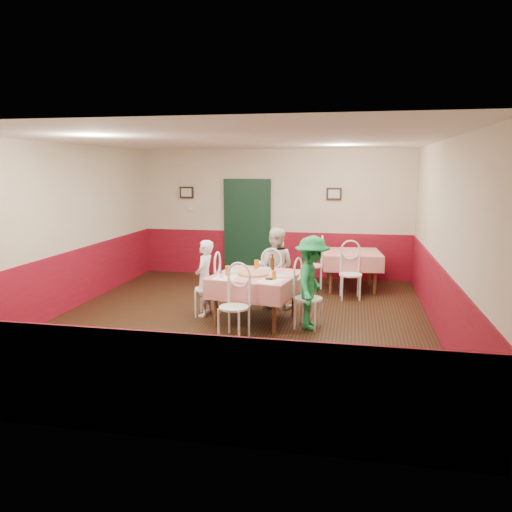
% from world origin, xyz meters
% --- Properties ---
extents(floor, '(7.00, 7.00, 0.00)m').
position_xyz_m(floor, '(0.00, 0.00, 0.00)').
color(floor, black).
rests_on(floor, ground).
extents(ceiling, '(7.00, 7.00, 0.00)m').
position_xyz_m(ceiling, '(0.00, 0.00, 2.80)').
color(ceiling, white).
rests_on(ceiling, back_wall).
extents(back_wall, '(6.00, 0.10, 2.80)m').
position_xyz_m(back_wall, '(0.00, 3.50, 1.40)').
color(back_wall, beige).
rests_on(back_wall, ground).
extents(front_wall, '(6.00, 0.10, 2.80)m').
position_xyz_m(front_wall, '(0.00, -3.50, 1.40)').
color(front_wall, beige).
rests_on(front_wall, ground).
extents(left_wall, '(0.10, 7.00, 2.80)m').
position_xyz_m(left_wall, '(-3.00, 0.00, 1.40)').
color(left_wall, beige).
rests_on(left_wall, ground).
extents(right_wall, '(0.10, 7.00, 2.80)m').
position_xyz_m(right_wall, '(3.00, 0.00, 1.40)').
color(right_wall, beige).
rests_on(right_wall, ground).
extents(wainscot_back, '(6.00, 0.03, 1.00)m').
position_xyz_m(wainscot_back, '(0.00, 3.48, 0.50)').
color(wainscot_back, maroon).
rests_on(wainscot_back, ground).
extents(wainscot_front, '(6.00, 0.03, 1.00)m').
position_xyz_m(wainscot_front, '(0.00, -3.48, 0.50)').
color(wainscot_front, maroon).
rests_on(wainscot_front, ground).
extents(wainscot_left, '(0.03, 7.00, 1.00)m').
position_xyz_m(wainscot_left, '(-2.98, 0.00, 0.50)').
color(wainscot_left, maroon).
rests_on(wainscot_left, ground).
extents(wainscot_right, '(0.03, 7.00, 1.00)m').
position_xyz_m(wainscot_right, '(2.98, 0.00, 0.50)').
color(wainscot_right, maroon).
rests_on(wainscot_right, ground).
extents(door, '(0.96, 0.06, 2.10)m').
position_xyz_m(door, '(-0.60, 3.45, 1.05)').
color(door, black).
rests_on(door, ground).
extents(picture_left, '(0.32, 0.03, 0.26)m').
position_xyz_m(picture_left, '(-2.00, 3.45, 1.85)').
color(picture_left, black).
rests_on(picture_left, back_wall).
extents(picture_right, '(0.32, 0.03, 0.26)m').
position_xyz_m(picture_right, '(1.30, 3.45, 1.85)').
color(picture_right, black).
rests_on(picture_right, back_wall).
extents(thermostat, '(0.10, 0.03, 0.10)m').
position_xyz_m(thermostat, '(-1.90, 3.45, 1.50)').
color(thermostat, white).
rests_on(thermostat, back_wall).
extents(main_table, '(1.42, 1.42, 0.77)m').
position_xyz_m(main_table, '(0.26, 0.08, 0.38)').
color(main_table, red).
rests_on(main_table, ground).
extents(second_table, '(1.23, 1.23, 0.77)m').
position_xyz_m(second_table, '(1.71, 2.55, 0.38)').
color(second_table, red).
rests_on(second_table, ground).
extents(chair_left, '(0.43, 0.43, 0.90)m').
position_xyz_m(chair_left, '(-0.57, 0.24, 0.45)').
color(chair_left, white).
rests_on(chair_left, ground).
extents(chair_right, '(0.50, 0.50, 0.90)m').
position_xyz_m(chair_right, '(1.10, -0.07, 0.45)').
color(chair_right, white).
rests_on(chair_right, ground).
extents(chair_far, '(0.47, 0.47, 0.90)m').
position_xyz_m(chair_far, '(0.42, 0.92, 0.45)').
color(chair_far, white).
rests_on(chair_far, ground).
extents(chair_near, '(0.51, 0.51, 0.90)m').
position_xyz_m(chair_near, '(0.11, -0.75, 0.45)').
color(chair_near, white).
rests_on(chair_near, ground).
extents(chair_second_a, '(0.46, 0.46, 0.90)m').
position_xyz_m(chair_second_a, '(0.96, 2.55, 0.45)').
color(chair_second_a, white).
rests_on(chair_second_a, ground).
extents(chair_second_b, '(0.46, 0.46, 0.90)m').
position_xyz_m(chair_second_b, '(1.71, 1.80, 0.45)').
color(chair_second_b, white).
rests_on(chair_second_b, ground).
extents(pizza, '(0.52, 0.52, 0.03)m').
position_xyz_m(pizza, '(0.24, 0.04, 0.77)').
color(pizza, '#B74723').
rests_on(pizza, main_table).
extents(plate_left, '(0.29, 0.29, 0.01)m').
position_xyz_m(plate_left, '(-0.17, 0.18, 0.77)').
color(plate_left, white).
rests_on(plate_left, main_table).
extents(plate_right, '(0.29, 0.29, 0.01)m').
position_xyz_m(plate_right, '(0.70, 0.01, 0.77)').
color(plate_right, white).
rests_on(plate_right, main_table).
extents(plate_far, '(0.29, 0.29, 0.01)m').
position_xyz_m(plate_far, '(0.34, 0.48, 0.77)').
color(plate_far, white).
rests_on(plate_far, main_table).
extents(glass_a, '(0.10, 0.10, 0.15)m').
position_xyz_m(glass_a, '(-0.14, -0.09, 0.84)').
color(glass_a, '#BF7219').
rests_on(glass_a, main_table).
extents(glass_b, '(0.08, 0.08, 0.12)m').
position_xyz_m(glass_b, '(0.60, -0.22, 0.82)').
color(glass_b, '#BF7219').
rests_on(glass_b, main_table).
extents(glass_c, '(0.09, 0.09, 0.15)m').
position_xyz_m(glass_c, '(0.19, 0.52, 0.83)').
color(glass_c, '#BF7219').
rests_on(glass_c, main_table).
extents(beer_bottle, '(0.07, 0.07, 0.24)m').
position_xyz_m(beer_bottle, '(0.46, 0.47, 0.88)').
color(beer_bottle, '#381C0A').
rests_on(beer_bottle, main_table).
extents(shaker_a, '(0.04, 0.04, 0.09)m').
position_xyz_m(shaker_a, '(-0.20, -0.25, 0.81)').
color(shaker_a, silver).
rests_on(shaker_a, main_table).
extents(shaker_b, '(0.04, 0.04, 0.09)m').
position_xyz_m(shaker_b, '(-0.20, -0.28, 0.81)').
color(shaker_b, silver).
rests_on(shaker_b, main_table).
extents(shaker_c, '(0.04, 0.04, 0.09)m').
position_xyz_m(shaker_c, '(-0.23, -0.20, 0.81)').
color(shaker_c, '#B23319').
rests_on(shaker_c, main_table).
extents(menu_left, '(0.32, 0.41, 0.00)m').
position_xyz_m(menu_left, '(-0.15, -0.25, 0.76)').
color(menu_left, white).
rests_on(menu_left, main_table).
extents(menu_right, '(0.43, 0.48, 0.00)m').
position_xyz_m(menu_right, '(0.56, -0.34, 0.76)').
color(menu_right, white).
rests_on(menu_right, main_table).
extents(wallet, '(0.12, 0.11, 0.02)m').
position_xyz_m(wallet, '(0.53, -0.24, 0.77)').
color(wallet, black).
rests_on(wallet, main_table).
extents(diner_left, '(0.31, 0.46, 1.25)m').
position_xyz_m(diner_left, '(-0.62, 0.25, 0.62)').
color(diner_left, gray).
rests_on(diner_left, ground).
extents(diner_far, '(0.75, 0.62, 1.39)m').
position_xyz_m(diner_far, '(0.43, 0.97, 0.70)').
color(diner_far, gray).
rests_on(diner_far, ground).
extents(diner_right, '(0.59, 0.95, 1.41)m').
position_xyz_m(diner_right, '(1.15, -0.08, 0.70)').
color(diner_right, gray).
rests_on(diner_right, ground).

